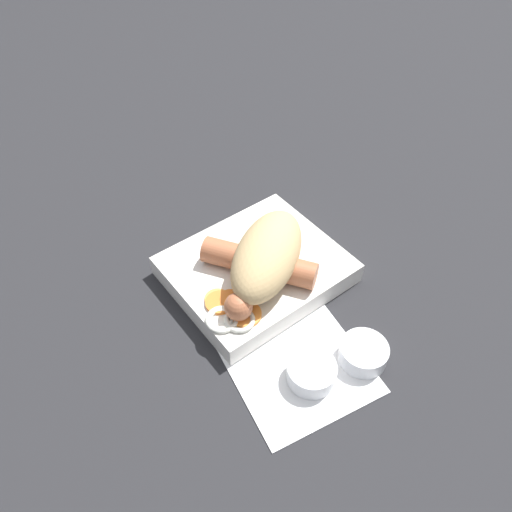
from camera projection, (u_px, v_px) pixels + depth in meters
name	position (u px, v px, depth m)	size (l,w,h in m)	color
ground_plane	(256.00, 277.00, 0.63)	(3.00, 3.00, 0.00)	#232326
food_tray	(256.00, 269.00, 0.62)	(0.20, 0.17, 0.03)	silver
bread_roll	(264.00, 257.00, 0.57)	(0.16, 0.14, 0.06)	tan
sausage	(259.00, 262.00, 0.59)	(0.15, 0.13, 0.03)	#B26642
pickled_veggies	(230.00, 312.00, 0.55)	(0.07, 0.07, 0.01)	orange
napkin	(298.00, 366.00, 0.54)	(0.16, 0.16, 0.00)	white
condiment_cup_near	(311.00, 373.00, 0.52)	(0.05, 0.05, 0.02)	silver
condiment_cup_far	(363.00, 354.00, 0.54)	(0.05, 0.05, 0.02)	silver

